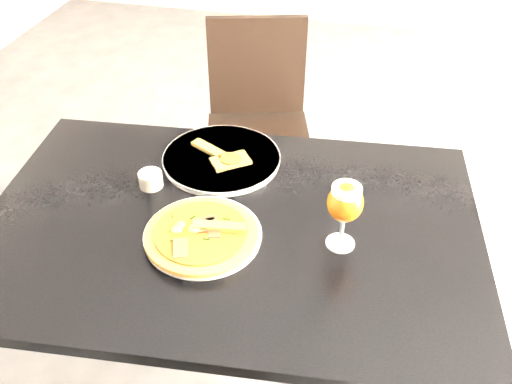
% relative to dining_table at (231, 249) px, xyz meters
% --- Properties ---
extents(ground, '(6.00, 6.00, 0.00)m').
position_rel_dining_table_xyz_m(ground, '(0.26, 0.19, -0.66)').
color(ground, '#4E4E50').
rests_on(ground, ground).
extents(dining_table, '(1.27, 0.90, 0.75)m').
position_rel_dining_table_xyz_m(dining_table, '(0.00, 0.00, 0.00)').
color(dining_table, black).
rests_on(dining_table, ground).
extents(chair_far, '(0.49, 0.49, 0.86)m').
position_rel_dining_table_xyz_m(chair_far, '(-0.14, 0.89, -0.18)').
color(chair_far, black).
rests_on(chair_far, ground).
extents(plate_main, '(0.32, 0.32, 0.01)m').
position_rel_dining_table_xyz_m(plate_main, '(-0.05, -0.07, 0.10)').
color(plate_main, white).
rests_on(plate_main, dining_table).
extents(pizza, '(0.26, 0.26, 0.03)m').
position_rel_dining_table_xyz_m(pizza, '(-0.04, -0.08, 0.11)').
color(pizza, olive).
rests_on(pizza, plate_main).
extents(plate_second, '(0.39, 0.39, 0.02)m').
position_rel_dining_table_xyz_m(plate_second, '(-0.09, 0.24, 0.10)').
color(plate_second, white).
rests_on(plate_second, dining_table).
extents(crust_scraps, '(0.19, 0.14, 0.01)m').
position_rel_dining_table_xyz_m(crust_scraps, '(-0.08, 0.23, 0.11)').
color(crust_scraps, olive).
rests_on(crust_scraps, plate_second).
extents(loose_crust, '(0.11, 0.03, 0.01)m').
position_rel_dining_table_xyz_m(loose_crust, '(-0.10, 0.11, 0.09)').
color(loose_crust, olive).
rests_on(loose_crust, dining_table).
extents(sauce_cup, '(0.06, 0.06, 0.04)m').
position_rel_dining_table_xyz_m(sauce_cup, '(-0.24, 0.09, 0.11)').
color(sauce_cup, '#BBB8A8').
rests_on(sauce_cup, dining_table).
extents(beer_glass, '(0.08, 0.08, 0.17)m').
position_rel_dining_table_xyz_m(beer_glass, '(0.27, -0.02, 0.21)').
color(beer_glass, silver).
rests_on(beer_glass, dining_table).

